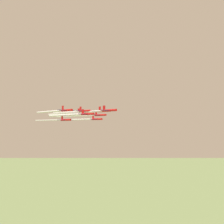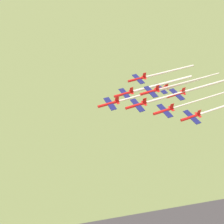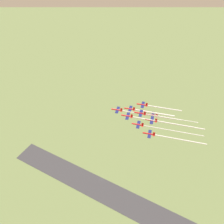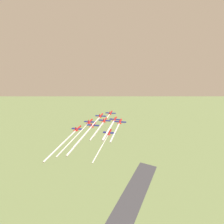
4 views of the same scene
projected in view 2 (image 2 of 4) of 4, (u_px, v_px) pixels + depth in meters
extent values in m
cylinder|color=red|center=(109.00, 104.00, 101.57)|extent=(10.12, 5.54, 1.29)
cube|color=navy|center=(110.00, 104.00, 101.78)|extent=(6.63, 10.11, 0.21)
cube|color=red|center=(117.00, 99.00, 101.81)|extent=(1.77, 0.93, 2.58)
cube|color=red|center=(117.00, 102.00, 102.87)|extent=(2.72, 3.94, 0.14)
cylinder|color=red|center=(136.00, 105.00, 100.12)|extent=(10.12, 5.54, 1.29)
cube|color=navy|center=(137.00, 105.00, 100.33)|extent=(6.63, 10.11, 0.21)
cube|color=red|center=(145.00, 100.00, 100.36)|extent=(1.77, 0.93, 2.58)
cube|color=red|center=(144.00, 103.00, 101.42)|extent=(2.72, 3.94, 0.14)
cylinder|color=red|center=(124.00, 94.00, 110.55)|extent=(10.12, 5.54, 1.29)
cube|color=navy|center=(125.00, 94.00, 110.76)|extent=(6.63, 10.11, 0.21)
cube|color=red|center=(131.00, 90.00, 110.79)|extent=(1.77, 0.93, 2.58)
cube|color=red|center=(131.00, 92.00, 111.84)|extent=(2.72, 3.94, 0.14)
cylinder|color=red|center=(163.00, 111.00, 100.25)|extent=(10.12, 5.54, 1.29)
cube|color=navy|center=(165.00, 111.00, 100.46)|extent=(6.63, 10.11, 0.21)
cube|color=red|center=(172.00, 106.00, 100.48)|extent=(1.77, 0.93, 2.58)
cube|color=red|center=(171.00, 109.00, 101.54)|extent=(2.72, 3.94, 0.14)
cylinder|color=red|center=(149.00, 92.00, 107.74)|extent=(10.12, 5.54, 1.29)
cube|color=navy|center=(151.00, 92.00, 107.95)|extent=(6.63, 10.11, 0.21)
cube|color=red|center=(157.00, 87.00, 107.98)|extent=(1.77, 0.93, 2.58)
cube|color=red|center=(157.00, 90.00, 109.03)|extent=(2.72, 3.94, 0.14)
cylinder|color=red|center=(137.00, 79.00, 116.78)|extent=(10.12, 5.54, 1.29)
cube|color=navy|center=(138.00, 79.00, 116.99)|extent=(6.63, 10.11, 0.21)
cube|color=red|center=(144.00, 75.00, 117.02)|extent=(1.77, 0.93, 2.58)
cube|color=red|center=(144.00, 77.00, 118.07)|extent=(2.72, 3.94, 0.14)
cylinder|color=red|center=(191.00, 117.00, 100.65)|extent=(10.12, 5.54, 1.29)
cube|color=navy|center=(192.00, 117.00, 100.86)|extent=(6.63, 10.11, 0.21)
cube|color=red|center=(199.00, 112.00, 100.89)|extent=(1.77, 0.93, 2.58)
cube|color=red|center=(198.00, 115.00, 101.95)|extent=(2.72, 3.94, 0.14)
cylinder|color=red|center=(176.00, 95.00, 106.81)|extent=(10.12, 5.54, 1.29)
cube|color=navy|center=(177.00, 94.00, 107.02)|extent=(6.63, 10.11, 0.21)
cube|color=red|center=(184.00, 90.00, 107.05)|extent=(1.77, 0.93, 2.58)
cube|color=red|center=(183.00, 93.00, 108.11)|extent=(2.72, 3.94, 0.14)
cylinder|color=red|center=(160.00, 89.00, 119.09)|extent=(10.12, 5.54, 1.29)
cube|color=navy|center=(161.00, 89.00, 119.30)|extent=(6.63, 10.11, 0.21)
cube|color=red|center=(167.00, 85.00, 119.32)|extent=(1.77, 0.93, 2.58)
cube|color=red|center=(166.00, 87.00, 120.38)|extent=(2.72, 3.94, 0.14)
cylinder|color=white|center=(162.00, 90.00, 110.34)|extent=(44.23, 20.80, 0.90)
cylinder|color=white|center=(192.00, 90.00, 109.65)|extent=(48.95, 23.04, 1.02)
cylinder|color=white|center=(163.00, 84.00, 117.65)|extent=(34.30, 16.64, 1.40)
cylinder|color=white|center=(215.00, 95.00, 109.43)|extent=(46.72, 21.82, 0.74)
cylinder|color=white|center=(185.00, 82.00, 114.14)|extent=(29.78, 14.15, 0.81)
cylinder|color=white|center=(170.00, 71.00, 123.13)|extent=(29.56, 14.23, 1.06)
cylinder|color=white|center=(216.00, 83.00, 114.43)|extent=(37.28, 17.73, 1.04)
cylinder|color=white|center=(194.00, 80.00, 126.14)|extent=(33.72, 15.88, 0.72)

